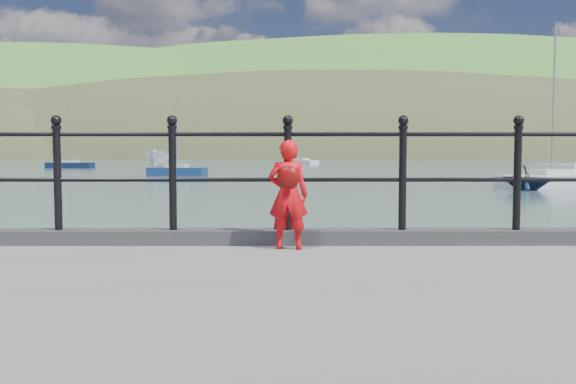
{
  "coord_description": "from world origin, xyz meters",
  "views": [
    {
      "loc": [
        0.58,
        -6.49,
        1.96
      ],
      "look_at": [
        0.6,
        -0.2,
        1.55
      ],
      "focal_mm": 38.0,
      "sensor_mm": 36.0,
      "label": 1
    }
  ],
  "objects_px": {
    "railing": "(230,165)",
    "sailboat_left": "(70,165)",
    "launch_white": "(158,160)",
    "sailboat_deep": "(302,162)",
    "launch_navy": "(527,178)",
    "sailboat_near": "(551,181)",
    "child": "(288,194)",
    "sailboat_port": "(177,172)"
  },
  "relations": [
    {
      "from": "child",
      "to": "sailboat_deep",
      "type": "bearing_deg",
      "value": -83.98
    },
    {
      "from": "launch_white",
      "to": "sailboat_near",
      "type": "relative_size",
      "value": 0.62
    },
    {
      "from": "launch_navy",
      "to": "sailboat_near",
      "type": "height_order",
      "value": "sailboat_near"
    },
    {
      "from": "railing",
      "to": "child",
      "type": "xyz_separation_m",
      "value": [
        0.6,
        -0.35,
        -0.27
      ]
    },
    {
      "from": "sailboat_near",
      "to": "launch_navy",
      "type": "bearing_deg",
      "value": -156.13
    },
    {
      "from": "sailboat_port",
      "to": "sailboat_near",
      "type": "bearing_deg",
      "value": -20.41
    },
    {
      "from": "sailboat_near",
      "to": "sailboat_left",
      "type": "bearing_deg",
      "value": 109.5
    },
    {
      "from": "launch_white",
      "to": "sailboat_port",
      "type": "xyz_separation_m",
      "value": [
        4.47,
        -13.74,
        -0.79
      ]
    },
    {
      "from": "sailboat_near",
      "to": "sailboat_left",
      "type": "height_order",
      "value": "sailboat_near"
    },
    {
      "from": "child",
      "to": "sailboat_port",
      "type": "height_order",
      "value": "sailboat_port"
    },
    {
      "from": "launch_navy",
      "to": "sailboat_near",
      "type": "xyz_separation_m",
      "value": [
        2.58,
        3.05,
        -0.32
      ]
    },
    {
      "from": "launch_white",
      "to": "launch_navy",
      "type": "relative_size",
      "value": 2.34
    },
    {
      "from": "launch_navy",
      "to": "sailboat_near",
      "type": "relative_size",
      "value": 0.26
    },
    {
      "from": "sailboat_deep",
      "to": "sailboat_near",
      "type": "bearing_deg",
      "value": -26.44
    },
    {
      "from": "child",
      "to": "sailboat_near",
      "type": "bearing_deg",
      "value": -110.23
    },
    {
      "from": "sailboat_near",
      "to": "child",
      "type": "bearing_deg",
      "value": -143.72
    },
    {
      "from": "railing",
      "to": "launch_white",
      "type": "relative_size",
      "value": 3.09
    },
    {
      "from": "railing",
      "to": "sailboat_left",
      "type": "xyz_separation_m",
      "value": [
        -26.38,
        69.77,
        -1.49
      ]
    },
    {
      "from": "child",
      "to": "sailboat_left",
      "type": "bearing_deg",
      "value": -61.3
    },
    {
      "from": "launch_white",
      "to": "sailboat_deep",
      "type": "distance_m",
      "value": 40.44
    },
    {
      "from": "launch_white",
      "to": "sailboat_left",
      "type": "bearing_deg",
      "value": 137.61
    },
    {
      "from": "launch_navy",
      "to": "sailboat_left",
      "type": "bearing_deg",
      "value": 71.86
    },
    {
      "from": "child",
      "to": "sailboat_near",
      "type": "height_order",
      "value": "sailboat_near"
    },
    {
      "from": "railing",
      "to": "sailboat_left",
      "type": "relative_size",
      "value": 2.19
    },
    {
      "from": "sailboat_left",
      "to": "sailboat_port",
      "type": "relative_size",
      "value": 1.14
    },
    {
      "from": "sailboat_deep",
      "to": "launch_navy",
      "type": "bearing_deg",
      "value": -28.95
    },
    {
      "from": "launch_white",
      "to": "sailboat_left",
      "type": "height_order",
      "value": "sailboat_left"
    },
    {
      "from": "sailboat_left",
      "to": "launch_navy",
      "type": "bearing_deg",
      "value": -41.48
    },
    {
      "from": "launch_white",
      "to": "sailboat_left",
      "type": "relative_size",
      "value": 0.71
    },
    {
      "from": "launch_white",
      "to": "launch_navy",
      "type": "height_order",
      "value": "launch_white"
    },
    {
      "from": "sailboat_port",
      "to": "launch_navy",
      "type": "bearing_deg",
      "value": -28.29
    },
    {
      "from": "launch_navy",
      "to": "sailboat_deep",
      "type": "distance_m",
      "value": 70.75
    },
    {
      "from": "sailboat_near",
      "to": "sailboat_left",
      "type": "relative_size",
      "value": 1.14
    },
    {
      "from": "child",
      "to": "launch_white",
      "type": "bearing_deg",
      "value": -69.31
    },
    {
      "from": "railing",
      "to": "sailboat_near",
      "type": "height_order",
      "value": "sailboat_near"
    },
    {
      "from": "launch_white",
      "to": "sailboat_deep",
      "type": "relative_size",
      "value": 0.61
    },
    {
      "from": "sailboat_near",
      "to": "sailboat_left",
      "type": "xyz_separation_m",
      "value": [
        -42.08,
        41.57,
        -0.0
      ]
    },
    {
      "from": "launch_white",
      "to": "launch_navy",
      "type": "xyz_separation_m",
      "value": [
        26.08,
        -33.06,
        -0.47
      ]
    },
    {
      "from": "railing",
      "to": "launch_navy",
      "type": "bearing_deg",
      "value": 62.45
    },
    {
      "from": "child",
      "to": "railing",
      "type": "bearing_deg",
      "value": -22.28
    },
    {
      "from": "sailboat_near",
      "to": "sailboat_deep",
      "type": "bearing_deg",
      "value": 74.62
    },
    {
      "from": "child",
      "to": "launch_white",
      "type": "relative_size",
      "value": 0.19
    }
  ]
}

